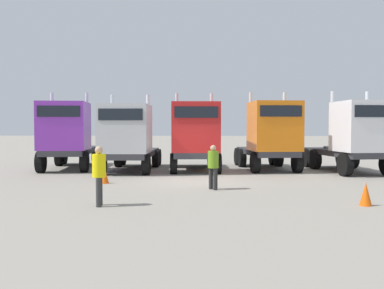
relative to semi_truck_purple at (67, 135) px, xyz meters
name	(u,v)px	position (x,y,z in m)	size (l,w,h in m)	color
ground	(194,181)	(7.10, -3.99, -1.91)	(200.00, 200.00, 0.00)	gray
semi_truck_purple	(67,135)	(0.00, 0.00, 0.00)	(3.39, 6.56, 4.25)	#333338
semi_truck_silver	(128,138)	(3.52, -0.85, -0.11)	(2.74, 6.45, 4.06)	#333338
semi_truck_red	(195,136)	(6.95, -0.28, -0.01)	(3.04, 5.95, 4.19)	#333338
semi_truck_orange	(271,135)	(11.00, 0.33, 0.01)	(3.31, 5.96, 4.26)	#333338
semi_truck_white	(356,136)	(15.09, -0.72, -0.03)	(3.53, 6.14, 4.19)	#333338
visitor_in_hivis	(99,171)	(4.63, -9.96, -0.88)	(0.46, 0.46, 1.77)	#303030
visitor_with_camera	(213,164)	(7.96, -6.53, -0.95)	(0.56, 0.56, 1.66)	#262626
traffic_cone_near	(366,194)	(12.49, -9.44, -1.56)	(0.36, 0.36, 0.69)	#F2590C
traffic_cone_far	(105,176)	(3.45, -5.10, -1.58)	(0.36, 0.36, 0.65)	#F2590C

